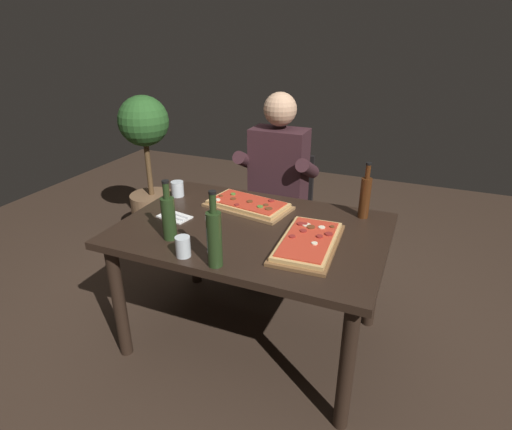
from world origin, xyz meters
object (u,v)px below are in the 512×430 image
object	(u,v)px
wine_bottle_dark	(214,237)
oil_bottle_amber	(169,216)
tumbler_far_side	(183,248)
diner_chair	(281,208)
pizza_rectangular_left	(308,242)
pizza_rectangular_front	(248,205)
vinegar_bottle_green	(365,196)
potted_plant_corner	(148,166)
seated_diner	(276,180)
tumbler_near_camera	(178,190)
dining_table	(252,243)

from	to	relation	value
wine_bottle_dark	oil_bottle_amber	distance (m)	0.36
tumbler_far_side	diner_chair	bearing A→B (deg)	88.15
pizza_rectangular_left	oil_bottle_amber	xyz separation A→B (m)	(-0.66, -0.20, 0.10)
pizza_rectangular_front	tumbler_far_side	bearing A→B (deg)	-94.56
diner_chair	vinegar_bottle_green	bearing A→B (deg)	-37.25
potted_plant_corner	wine_bottle_dark	bearing A→B (deg)	-44.75
pizza_rectangular_left	wine_bottle_dark	distance (m)	0.49
pizza_rectangular_left	oil_bottle_amber	world-z (taller)	oil_bottle_amber
diner_chair	seated_diner	world-z (taller)	seated_diner
pizza_rectangular_front	tumbler_near_camera	distance (m)	0.48
wine_bottle_dark	tumbler_near_camera	xyz separation A→B (m)	(-0.61, 0.65, -0.10)
oil_bottle_amber	tumbler_near_camera	xyz separation A→B (m)	(-0.28, 0.51, -0.08)
diner_chair	dining_table	bearing A→B (deg)	-81.03
tumbler_near_camera	oil_bottle_amber	bearing A→B (deg)	-61.22
potted_plant_corner	vinegar_bottle_green	bearing A→B (deg)	-16.38
dining_table	tumbler_near_camera	world-z (taller)	tumbler_near_camera
vinegar_bottle_green	potted_plant_corner	xyz separation A→B (m)	(-1.86, 0.55, -0.22)
oil_bottle_amber	potted_plant_corner	world-z (taller)	potted_plant_corner
dining_table	tumbler_far_side	size ratio (longest dim) A/B	14.22
pizza_rectangular_front	tumbler_near_camera	bearing A→B (deg)	179.88
wine_bottle_dark	tumbler_near_camera	distance (m)	0.89
vinegar_bottle_green	diner_chair	world-z (taller)	vinegar_bottle_green
wine_bottle_dark	pizza_rectangular_left	bearing A→B (deg)	45.37
seated_diner	potted_plant_corner	size ratio (longest dim) A/B	1.09
dining_table	oil_bottle_amber	distance (m)	0.48
dining_table	oil_bottle_amber	size ratio (longest dim) A/B	4.52
pizza_rectangular_left	tumbler_near_camera	distance (m)	0.99
wine_bottle_dark	diner_chair	bearing A→B (deg)	95.95
pizza_rectangular_front	vinegar_bottle_green	bearing A→B (deg)	11.33
tumbler_far_side	seated_diner	xyz separation A→B (m)	(0.04, 1.14, -0.04)
vinegar_bottle_green	seated_diner	xyz separation A→B (m)	(-0.66, 0.38, -0.12)
wine_bottle_dark	seated_diner	xyz separation A→B (m)	(-0.13, 1.15, -0.14)
oil_bottle_amber	dining_table	bearing A→B (deg)	40.00
dining_table	tumbler_near_camera	bearing A→B (deg)	159.39
pizza_rectangular_front	seated_diner	xyz separation A→B (m)	(-0.01, 0.51, -0.02)
pizza_rectangular_left	diner_chair	size ratio (longest dim) A/B	0.60
wine_bottle_dark	seated_diner	size ratio (longest dim) A/B	0.27
dining_table	wine_bottle_dark	distance (m)	0.48
pizza_rectangular_left	wine_bottle_dark	world-z (taller)	wine_bottle_dark
wine_bottle_dark	potted_plant_corner	world-z (taller)	potted_plant_corner
dining_table	diner_chair	xyz separation A→B (m)	(-0.14, 0.86, -0.16)
pizza_rectangular_front	potted_plant_corner	xyz separation A→B (m)	(-1.21, 0.67, -0.11)
vinegar_bottle_green	tumbler_far_side	world-z (taller)	vinegar_bottle_green
wine_bottle_dark	dining_table	bearing A→B (deg)	89.69
tumbler_far_side	potted_plant_corner	bearing A→B (deg)	131.59
tumbler_far_side	diner_chair	size ratio (longest dim) A/B	0.11
dining_table	diner_chair	world-z (taller)	diner_chair
diner_chair	seated_diner	size ratio (longest dim) A/B	0.65
pizza_rectangular_front	oil_bottle_amber	xyz separation A→B (m)	(-0.21, -0.51, 0.10)
pizza_rectangular_left	wine_bottle_dark	size ratio (longest dim) A/B	1.48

